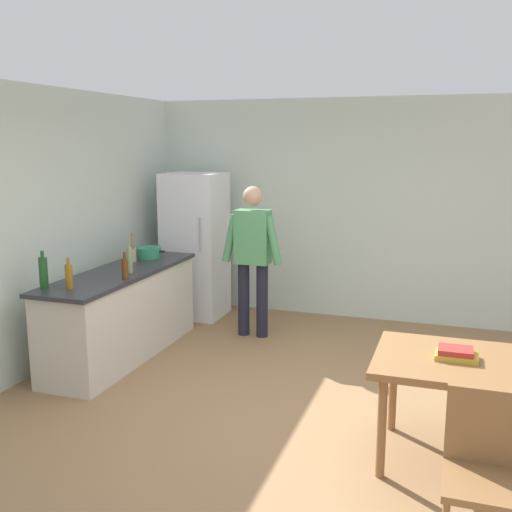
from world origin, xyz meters
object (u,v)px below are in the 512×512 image
Objects in this scene: person at (253,251)px; bottle_oil_amber at (69,276)px; refrigerator at (195,245)px; bottle_beer_brown at (125,268)px; bottle_vinegar_tall at (129,260)px; dining_table at (482,372)px; chair at (485,465)px; book_stack at (456,354)px; utensil_jar at (131,254)px; cooking_pot at (149,252)px; bottle_wine_green at (43,272)px.

person is 2.14m from bottle_oil_amber.
bottle_oil_amber is (-0.13, -2.40, 0.12)m from refrigerator.
bottle_oil_amber is (-1.08, -1.85, 0.04)m from person.
bottle_beer_brown is 0.27m from bottle_vinegar_tall.
bottle_beer_brown is (-3.16, 0.78, 0.33)m from dining_table.
book_stack is (-0.17, 0.96, 0.25)m from chair.
bottle_vinegar_tall is (-0.90, -1.11, 0.06)m from person.
bottle_vinegar_tall is (0.05, -1.66, 0.14)m from refrigerator.
dining_table is 4.37× the size of utensil_jar.
cooking_pot is 1.18× the size of bottle_wine_green.
book_stack is at bearing -176.99° from dining_table.
bottle_vinegar_tall reaches higher than dining_table.
book_stack is at bearing -28.76° from cooking_pot.
bottle_oil_amber is at bearing -119.55° from bottle_beer_brown.
refrigerator is 0.92m from cooking_pot.
utensil_jar reaches higher than chair.
dining_table is 3.43m from bottle_vinegar_tall.
person is at bearing 17.26° from cooking_pot.
bottle_vinegar_tall is at bearing 76.61° from bottle_oil_amber.
bottle_wine_green is at bearing -116.13° from bottle_vinegar_tall.
person is 3.07m from book_stack.
bottle_wine_green is (-0.11, -1.31, 0.07)m from utensil_jar.
utensil_jar is 1.15× the size of book_stack.
book_stack is at bearing -44.64° from person.
bottle_beer_brown is at bearing -63.64° from utensil_jar.
refrigerator is 4.14m from book_stack.
bottle_vinegar_tall is 3.27m from book_stack.
bottle_beer_brown is at bearing 165.18° from book_stack.
bottle_wine_green is 1.22× the size of book_stack.
bottle_oil_amber is 3.28m from book_stack.
dining_table is 3.46m from bottle_oil_amber.
bottle_wine_green is at bearing -96.65° from cooking_pot.
refrigerator reaches higher than cooking_pot.
refrigerator is 1.10m from person.
person is 1.43m from bottle_vinegar_tall.
bottle_wine_green is (-1.30, -1.91, 0.07)m from person.
person is 1.21× the size of dining_table.
dining_table is at bearing -23.59° from utensil_jar.
bottle_beer_brown is 0.74m from bottle_wine_green.
bottle_wine_green is (-3.65, 1.20, 0.51)m from chair.
person is 6.07× the size of bottle_oil_amber.
cooking_pot is at bearing 106.82° from bottle_beer_brown.
bottle_vinegar_tall is at bearing 161.30° from book_stack.
utensil_jar reaches higher than bottle_beer_brown.
bottle_beer_brown is at bearing -68.90° from bottle_vinegar_tall.
utensil_jar is 1.23× the size of bottle_beer_brown.
cooking_pot is at bearing -162.74° from person.
person is 6.54× the size of bottle_beer_brown.
bottle_vinegar_tall is at bearing -74.64° from cooking_pot.
bottle_wine_green is 0.89m from bottle_vinegar_tall.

